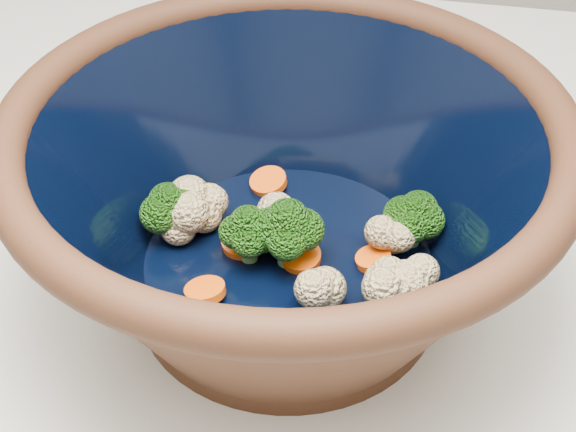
# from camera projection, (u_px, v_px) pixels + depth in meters

# --- Properties ---
(mixing_bowl) EXTENTS (0.46, 0.46, 0.16)m
(mixing_bowl) POSITION_uv_depth(u_px,v_px,m) (288.00, 198.00, 0.52)
(mixing_bowl) COLOR black
(mixing_bowl) RESTS_ON counter
(vegetable_pile) EXTENTS (0.20, 0.15, 0.06)m
(vegetable_pile) POSITION_uv_depth(u_px,v_px,m) (286.00, 233.00, 0.54)
(vegetable_pile) COLOR #608442
(vegetable_pile) RESTS_ON mixing_bowl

